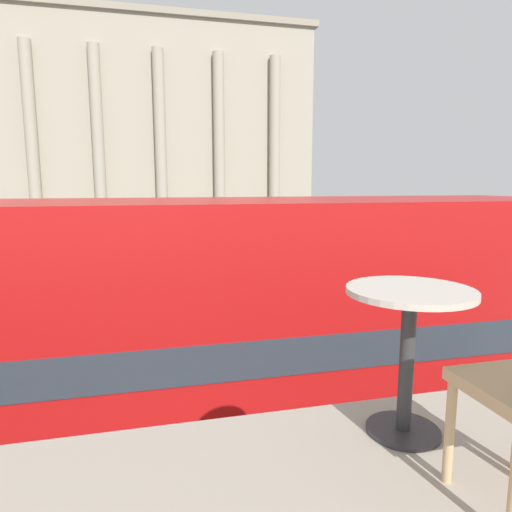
{
  "coord_description": "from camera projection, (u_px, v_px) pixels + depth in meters",
  "views": [
    {
      "loc": [
        -0.19,
        -2.21,
        4.38
      ],
      "look_at": [
        4.12,
        15.27,
        1.5
      ],
      "focal_mm": 32.0,
      "sensor_mm": 36.0,
      "label": 1
    }
  ],
  "objects": [
    {
      "name": "double_decker_bus",
      "position": [
        195.0,
        335.0,
        6.25
      ],
      "size": [
        10.91,
        2.76,
        4.16
      ],
      "rotation": [
        0.0,
        0.0,
        -0.09
      ],
      "color": "black",
      "rests_on": "ground_plane"
    },
    {
      "name": "plaza_building_left",
      "position": [
        106.0,
        135.0,
        42.98
      ],
      "size": [
        36.07,
        17.17,
        17.83
      ],
      "color": "#A39984",
      "rests_on": "ground_plane"
    },
    {
      "name": "car_silver",
      "position": [
        266.0,
        251.0,
        25.11
      ],
      "size": [
        4.2,
        1.93,
        1.35
      ],
      "rotation": [
        0.0,
        0.0,
        3.55
      ],
      "color": "black",
      "rests_on": "ground_plane"
    },
    {
      "name": "cafe_dining_table",
      "position": [
        408.0,
        328.0,
        2.17
      ],
      "size": [
        0.6,
        0.6,
        0.73
      ],
      "color": "#2D2D30",
      "rests_on": "cafe_floor_slab"
    },
    {
      "name": "car_black",
      "position": [
        273.0,
        276.0,
        18.36
      ],
      "size": [
        4.2,
        1.93,
        1.35
      ],
      "rotation": [
        0.0,
        0.0,
        3.0
      ],
      "color": "black",
      "rests_on": "ground_plane"
    },
    {
      "name": "pedestrian_black",
      "position": [
        135.0,
        233.0,
        31.22
      ],
      "size": [
        0.32,
        0.32,
        1.77
      ],
      "rotation": [
        0.0,
        0.0,
        5.33
      ],
      "color": "#282B33",
      "rests_on": "ground_plane"
    },
    {
      "name": "traffic_light_mid",
      "position": [
        90.0,
        238.0,
        18.64
      ],
      "size": [
        0.42,
        0.24,
        3.29
      ],
      "color": "black",
      "rests_on": "ground_plane"
    },
    {
      "name": "pedestrian_olive",
      "position": [
        315.0,
        243.0,
        25.74
      ],
      "size": [
        0.32,
        0.32,
        1.79
      ],
      "rotation": [
        0.0,
        0.0,
        3.61
      ],
      "color": "#282B33",
      "rests_on": "ground_plane"
    }
  ]
}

